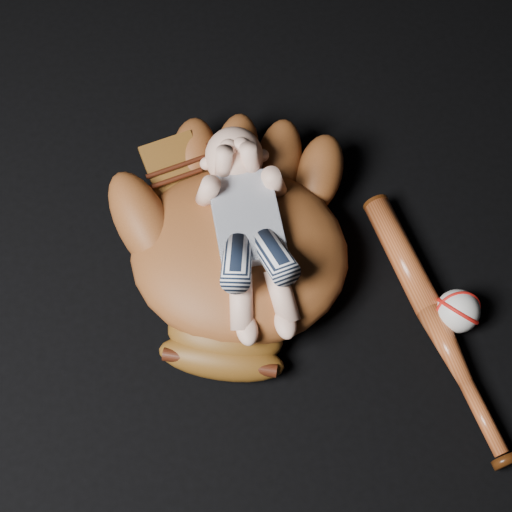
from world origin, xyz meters
name	(u,v)px	position (x,y,z in m)	size (l,w,h in m)	color
baseball_glove	(239,248)	(0.05, 0.18, 0.08)	(0.46, 0.53, 0.16)	brown
newborn_baby	(250,233)	(0.06, 0.18, 0.14)	(0.17, 0.38, 0.15)	#E7AF95
baseball_bat	(437,325)	(0.36, 0.03, 0.02)	(0.05, 0.51, 0.05)	#9A431D
baseball	(458,311)	(0.40, 0.05, 0.04)	(0.07, 0.07, 0.07)	silver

